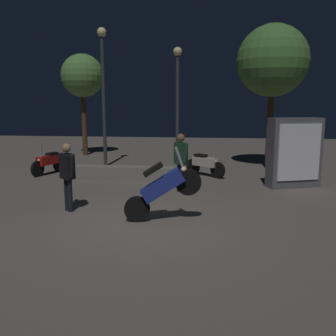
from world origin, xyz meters
The scene contains 12 objects.
ground_plane centered at (0.00, 0.00, 0.00)m, with size 40.00×40.00×0.00m, color #605951.
motorcycle_blue_foreground centered at (0.40, 0.19, 0.74)m, with size 1.66×0.44×1.63m.
motorcycle_white_parked_left centered at (1.22, 5.37, 0.44)m, with size 1.38×1.09×1.11m.
motorcycle_red_parked_right centered at (-4.39, 5.10, 0.44)m, with size 0.61×1.61×1.11m.
person_rider_beside centered at (0.57, 2.91, 1.01)m, with size 0.49×0.57×1.68m.
person_bystander_far centered at (-1.91, 0.71, 0.96)m, with size 0.54×0.52×1.62m.
streetlamp_near centered at (0.00, 8.04, 3.05)m, with size 0.36×0.36×4.77m.
streetlamp_far centered at (-2.81, 6.93, 3.38)m, with size 0.36×0.36×5.38m.
tree_left_bg centered at (3.67, 7.32, 4.08)m, with size 2.69×2.69×5.45m.
tree_center_bg centered at (-4.75, 10.08, 3.78)m, with size 2.04×2.04×4.84m.
kiosk_billboard centered at (3.93, 3.97, 1.05)m, with size 1.68×0.99×2.10m.
planter_wall_low centered at (-1.29, 4.41, 0.23)m, with size 3.71×0.50×0.45m.
Camera 1 is at (1.42, -7.44, 2.53)m, focal length 39.51 mm.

